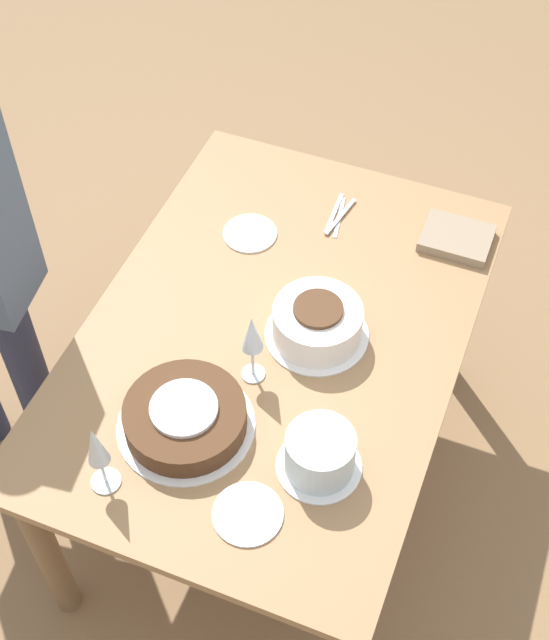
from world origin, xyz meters
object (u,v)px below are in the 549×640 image
(cake_center_white, at_px, (317,323))
(cake_front_chocolate, at_px, (185,418))
(wine_glass_near, at_px, (96,448))
(cake_back_decorated, at_px, (320,454))
(wine_glass_far, at_px, (250,335))

(cake_center_white, relative_size, cake_front_chocolate, 0.81)
(wine_glass_near, bearing_deg, cake_front_chocolate, 152.37)
(cake_back_decorated, bearing_deg, wine_glass_near, -63.87)
(wine_glass_near, xyz_separation_m, wine_glass_far, (-0.40, 0.19, 0.01))
(cake_front_chocolate, distance_m, wine_glass_far, 0.25)
(cake_center_white, bearing_deg, wine_glass_near, -27.63)
(cake_center_white, height_order, cake_front_chocolate, cake_center_white)
(cake_center_white, bearing_deg, cake_front_chocolate, -27.63)
(cake_back_decorated, xyz_separation_m, wine_glass_near, (0.22, -0.44, 0.09))
(cake_center_white, height_order, wine_glass_far, wine_glass_far)
(cake_center_white, distance_m, cake_front_chocolate, 0.43)
(cake_center_white, distance_m, wine_glass_far, 0.23)
(wine_glass_near, relative_size, wine_glass_far, 1.00)
(cake_back_decorated, distance_m, wine_glass_near, 0.50)
(cake_center_white, distance_m, wine_glass_near, 0.66)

